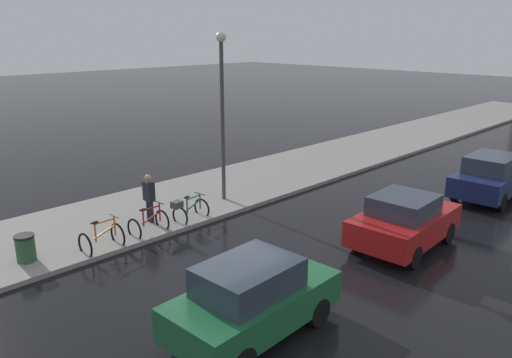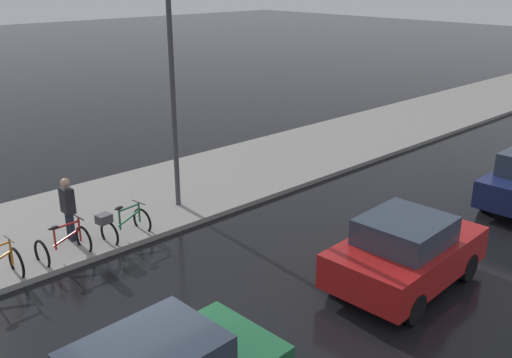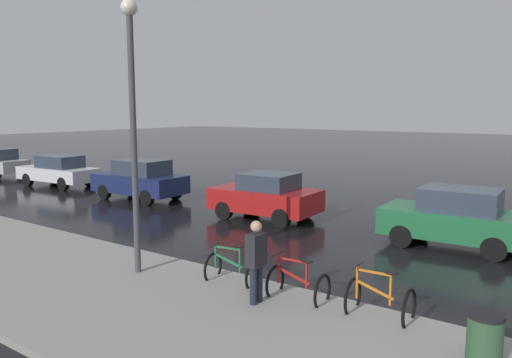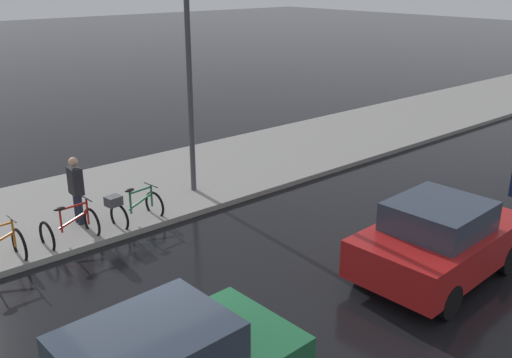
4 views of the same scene
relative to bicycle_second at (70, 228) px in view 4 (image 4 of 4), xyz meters
The scene contains 7 objects.
ground_plane 4.18m from the bicycle_second, ahead, with size 140.00×140.00×0.00m, color black.
sidewalk_kerb 9.57m from the bicycle_second, 101.39° to the left, with size 4.80×60.00×0.14m, color gray.
bicycle_second is the anchor object (origin of this frame).
bicycle_third 1.51m from the bicycle_second, 88.42° to the left, with size 0.84×1.40×0.97m.
car_red 7.79m from the bicycle_second, 39.00° to the left, with size 2.13×3.81×1.62m.
pedestrian 1.05m from the bicycle_second, 143.36° to the left, with size 0.41×0.25×1.76m.
streetlamp 5.19m from the bicycle_second, 101.31° to the left, with size 0.37×0.37×6.19m.
Camera 4 is at (7.22, -3.66, 5.69)m, focal length 40.00 mm.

